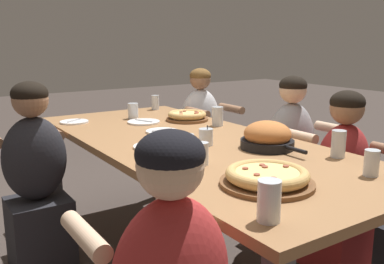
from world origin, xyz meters
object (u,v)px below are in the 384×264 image
(pizza_board_main, at_px, (187,116))
(skillet_bowl, at_px, (267,137))
(empty_plate_d, at_px, (74,122))
(drinking_glass_e, at_px, (165,153))
(diner_far_midright, at_px, (341,189))
(drinking_glass_f, at_px, (269,203))
(diner_near_midleft, at_px, (37,184))
(cocktail_glass_blue, at_px, (206,138))
(empty_plate_c, at_px, (162,131))
(drinking_glass_d, at_px, (371,165))
(empty_plate_a, at_px, (155,146))
(drinking_glass_j, at_px, (167,147))
(pizza_board_second, at_px, (267,177))
(diner_far_left, at_px, (200,140))
(diner_far_center, at_px, (289,169))
(drinking_glass_g, at_px, (155,103))
(drinking_glass_i, at_px, (133,112))
(drinking_glass_a, at_px, (202,155))
(empty_plate_b, at_px, (144,122))
(drinking_glass_h, at_px, (218,118))
(drinking_glass_b, at_px, (338,145))
(drinking_glass_c, at_px, (186,148))

(pizza_board_main, bearing_deg, skillet_bowl, -4.92)
(empty_plate_d, height_order, drinking_glass_e, drinking_glass_e)
(skillet_bowl, bearing_deg, diner_far_midright, 78.53)
(drinking_glass_f, bearing_deg, diner_near_midleft, -167.77)
(cocktail_glass_blue, distance_m, diner_far_midright, 0.87)
(empty_plate_c, distance_m, drinking_glass_d, 1.26)
(empty_plate_a, relative_size, drinking_glass_j, 2.21)
(pizza_board_second, bearing_deg, drinking_glass_f, -42.48)
(pizza_board_second, distance_m, diner_near_midleft, 1.45)
(diner_near_midleft, relative_size, diner_far_left, 1.01)
(diner_far_center, bearing_deg, pizza_board_main, -53.53)
(pizza_board_second, bearing_deg, empty_plate_c, 172.41)
(drinking_glass_g, bearing_deg, pizza_board_main, -4.82)
(drinking_glass_d, bearing_deg, diner_far_midright, 135.64)
(empty_plate_d, height_order, drinking_glass_i, drinking_glass_i)
(cocktail_glass_blue, bearing_deg, drinking_glass_a, -38.34)
(skillet_bowl, xyz_separation_m, empty_plate_b, (-0.98, -0.22, -0.05))
(pizza_board_main, relative_size, drinking_glass_h, 2.35)
(drinking_glass_b, xyz_separation_m, drinking_glass_h, (-0.93, -0.02, -0.00))
(pizza_board_main, bearing_deg, drinking_glass_a, -29.38)
(drinking_glass_j, bearing_deg, diner_far_midright, 75.51)
(drinking_glass_d, xyz_separation_m, drinking_glass_e, (-0.62, -0.63, 0.00))
(drinking_glass_a, height_order, diner_near_midleft, diner_near_midleft)
(pizza_board_main, xyz_separation_m, drinking_glass_e, (0.84, -0.66, 0.02))
(diner_far_left, bearing_deg, empty_plate_b, 26.78)
(empty_plate_a, bearing_deg, skillet_bowl, 55.15)
(drinking_glass_i, distance_m, diner_far_midright, 1.49)
(drinking_glass_f, relative_size, diner_near_midleft, 0.12)
(pizza_board_second, bearing_deg, drinking_glass_d, 71.50)
(empty_plate_d, bearing_deg, drinking_glass_a, 6.83)
(drinking_glass_g, relative_size, drinking_glass_i, 1.05)
(pizza_board_second, bearing_deg, drinking_glass_a, -172.64)
(pizza_board_second, distance_m, drinking_glass_g, 1.93)
(pizza_board_second, relative_size, drinking_glass_a, 3.57)
(drinking_glass_c, bearing_deg, drinking_glass_d, 38.04)
(empty_plate_a, xyz_separation_m, drinking_glass_a, (0.39, 0.03, 0.04))
(empty_plate_d, height_order, drinking_glass_a, drinking_glass_a)
(drinking_glass_c, bearing_deg, empty_plate_c, 160.95)
(drinking_glass_d, distance_m, diner_far_midright, 0.75)
(pizza_board_main, bearing_deg, drinking_glass_e, -38.17)
(cocktail_glass_blue, bearing_deg, diner_near_midleft, -131.03)
(empty_plate_c, relative_size, drinking_glass_c, 1.65)
(diner_far_center, bearing_deg, empty_plate_c, -23.66)
(empty_plate_d, xyz_separation_m, drinking_glass_c, (1.18, 0.15, 0.05))
(empty_plate_d, xyz_separation_m, drinking_glass_i, (0.08, 0.40, 0.04))
(empty_plate_b, distance_m, drinking_glass_i, 0.19)
(empty_plate_c, distance_m, drinking_glass_e, 0.68)
(cocktail_glass_blue, relative_size, drinking_glass_e, 1.03)
(empty_plate_d, relative_size, diner_far_center, 0.17)
(drinking_glass_d, height_order, diner_near_midleft, diner_near_midleft)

